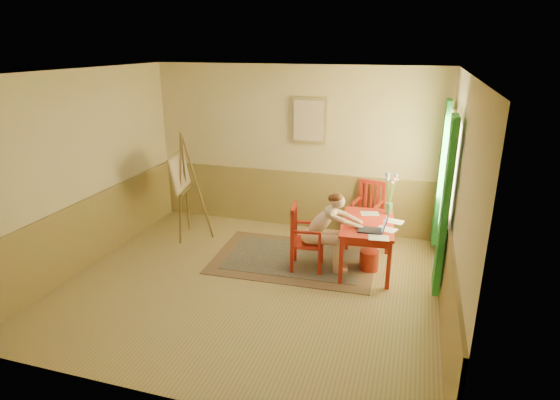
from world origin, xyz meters
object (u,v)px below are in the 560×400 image
(table, at_px, (367,228))
(figure, at_px, (326,228))
(laptop, at_px, (375,228))
(easel, at_px, (182,176))
(chair_left, at_px, (304,238))
(chair_back, at_px, (368,212))

(table, height_order, figure, figure)
(laptop, relative_size, easel, 0.22)
(table, relative_size, figure, 1.06)
(chair_left, height_order, easel, easel)
(table, bearing_deg, easel, 174.62)
(table, bearing_deg, chair_left, -162.61)
(easel, bearing_deg, laptop, -10.69)
(laptop, xyz_separation_m, easel, (-3.19, 0.60, 0.30))
(easel, bearing_deg, chair_left, -14.19)
(easel, bearing_deg, chair_back, 14.39)
(chair_left, distance_m, chair_back, 1.52)
(chair_back, xyz_separation_m, laptop, (0.23, -1.36, 0.27))
(chair_left, xyz_separation_m, figure, (0.30, 0.03, 0.17))
(chair_back, bearing_deg, easel, -165.61)
(chair_left, bearing_deg, chair_back, 60.15)
(figure, bearing_deg, chair_left, -173.45)
(table, xyz_separation_m, chair_back, (-0.10, 1.05, -0.13))
(table, distance_m, figure, 0.60)
(laptop, bearing_deg, chair_left, 177.39)
(chair_left, bearing_deg, easel, 165.81)
(laptop, bearing_deg, chair_back, 99.68)
(chair_left, relative_size, figure, 0.82)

